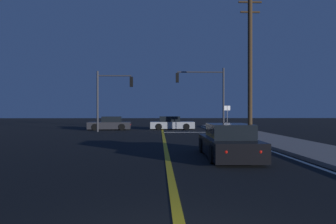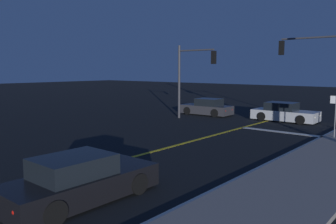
{
  "view_description": "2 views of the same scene",
  "coord_description": "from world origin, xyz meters",
  "px_view_note": "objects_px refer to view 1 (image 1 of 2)",
  "views": [
    {
      "loc": [
        -0.32,
        -3.24,
        1.81
      ],
      "look_at": [
        0.32,
        18.01,
        1.79
      ],
      "focal_mm": 31.37,
      "sensor_mm": 36.0,
      "label": 1
    },
    {
      "loc": [
        10.37,
        2.58,
        3.72
      ],
      "look_at": [
        -1.52,
        16.84,
        1.42
      ],
      "focal_mm": 37.17,
      "sensor_mm": 36.0,
      "label": 2
    }
  ],
  "objects_px": {
    "car_side_waiting_charcoal": "(110,124)",
    "utility_pole_right": "(250,63)",
    "car_parked_curb_silver": "(171,124)",
    "traffic_signal_far_left": "(111,92)",
    "traffic_signal_near_right": "(206,88)",
    "street_sign_corner": "(227,114)",
    "car_far_approaching_black": "(228,143)"
  },
  "relations": [
    {
      "from": "car_far_approaching_black",
      "to": "street_sign_corner",
      "type": "xyz_separation_m",
      "value": [
        3.17,
        13.73,
        1.02
      ]
    },
    {
      "from": "traffic_signal_near_right",
      "to": "utility_pole_right",
      "type": "xyz_separation_m",
      "value": [
        2.76,
        -4.72,
        1.7
      ]
    },
    {
      "from": "utility_pole_right",
      "to": "car_far_approaching_black",
      "type": "bearing_deg",
      "value": -111.13
    },
    {
      "from": "utility_pole_right",
      "to": "street_sign_corner",
      "type": "distance_m",
      "value": 4.79
    },
    {
      "from": "traffic_signal_near_right",
      "to": "street_sign_corner",
      "type": "xyz_separation_m",
      "value": [
        1.36,
        -2.8,
        -2.45
      ]
    },
    {
      "from": "traffic_signal_far_left",
      "to": "traffic_signal_near_right",
      "type": "bearing_deg",
      "value": 8.91
    },
    {
      "from": "traffic_signal_near_right",
      "to": "traffic_signal_far_left",
      "type": "height_order",
      "value": "traffic_signal_near_right"
    },
    {
      "from": "traffic_signal_near_right",
      "to": "car_parked_curb_silver",
      "type": "bearing_deg",
      "value": -32.87
    },
    {
      "from": "traffic_signal_near_right",
      "to": "utility_pole_right",
      "type": "height_order",
      "value": "utility_pole_right"
    },
    {
      "from": "car_side_waiting_charcoal",
      "to": "street_sign_corner",
      "type": "relative_size",
      "value": 1.78
    },
    {
      "from": "street_sign_corner",
      "to": "utility_pole_right",
      "type": "bearing_deg",
      "value": -53.9
    },
    {
      "from": "street_sign_corner",
      "to": "traffic_signal_near_right",
      "type": "bearing_deg",
      "value": 115.88
    },
    {
      "from": "car_side_waiting_charcoal",
      "to": "car_far_approaching_black",
      "type": "distance_m",
      "value": 19.54
    },
    {
      "from": "car_parked_curb_silver",
      "to": "car_side_waiting_charcoal",
      "type": "bearing_deg",
      "value": -84.78
    },
    {
      "from": "car_side_waiting_charcoal",
      "to": "utility_pole_right",
      "type": "xyz_separation_m",
      "value": [
        12.2,
        -6.17,
        5.18
      ]
    },
    {
      "from": "car_parked_curb_silver",
      "to": "traffic_signal_far_left",
      "type": "bearing_deg",
      "value": -59.09
    },
    {
      "from": "car_parked_curb_silver",
      "to": "car_far_approaching_black",
      "type": "bearing_deg",
      "value": 3.56
    },
    {
      "from": "car_side_waiting_charcoal",
      "to": "utility_pole_right",
      "type": "relative_size",
      "value": 0.38
    },
    {
      "from": "car_parked_curb_silver",
      "to": "street_sign_corner",
      "type": "relative_size",
      "value": 1.91
    },
    {
      "from": "traffic_signal_far_left",
      "to": "car_parked_curb_silver",
      "type": "bearing_deg",
      "value": 31.83
    },
    {
      "from": "car_parked_curb_silver",
      "to": "traffic_signal_near_right",
      "type": "distance_m",
      "value": 5.22
    },
    {
      "from": "car_parked_curb_silver",
      "to": "street_sign_corner",
      "type": "height_order",
      "value": "street_sign_corner"
    },
    {
      "from": "car_far_approaching_black",
      "to": "utility_pole_right",
      "type": "bearing_deg",
      "value": 69.66
    },
    {
      "from": "car_parked_curb_silver",
      "to": "street_sign_corner",
      "type": "xyz_separation_m",
      "value": [
        4.63,
        -4.91,
        1.02
      ]
    },
    {
      "from": "traffic_signal_near_right",
      "to": "utility_pole_right",
      "type": "bearing_deg",
      "value": 120.31
    },
    {
      "from": "car_far_approaching_black",
      "to": "traffic_signal_near_right",
      "type": "relative_size",
      "value": 0.76
    },
    {
      "from": "car_parked_curb_silver",
      "to": "car_far_approaching_black",
      "type": "height_order",
      "value": "same"
    },
    {
      "from": "utility_pole_right",
      "to": "car_parked_curb_silver",
      "type": "bearing_deg",
      "value": 131.42
    },
    {
      "from": "car_parked_curb_silver",
      "to": "utility_pole_right",
      "type": "height_order",
      "value": "utility_pole_right"
    },
    {
      "from": "car_parked_curb_silver",
      "to": "car_far_approaching_black",
      "type": "xyz_separation_m",
      "value": [
        1.46,
        -18.65,
        -0.0
      ]
    },
    {
      "from": "traffic_signal_near_right",
      "to": "traffic_signal_far_left",
      "type": "bearing_deg",
      "value": 8.91
    },
    {
      "from": "utility_pole_right",
      "to": "street_sign_corner",
      "type": "xyz_separation_m",
      "value": [
        -1.4,
        1.92,
        -4.16
      ]
    }
  ]
}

